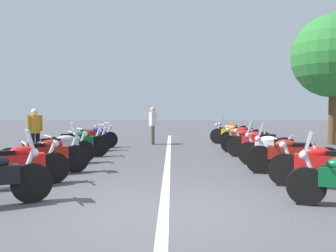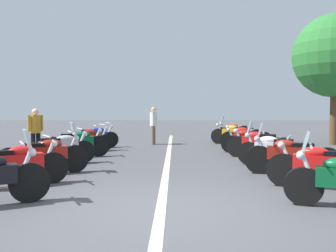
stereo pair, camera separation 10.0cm
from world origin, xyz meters
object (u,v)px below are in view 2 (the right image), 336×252
Objects in this scene: motorcycle_left_row_4 at (77,143)px; motorcycle_right_row_7 at (236,134)px; motorcycle_left_row_2 at (44,154)px; motorcycle_right_row_3 at (274,149)px; bystander_1 at (154,123)px; motorcycle_left_row_5 at (85,139)px; motorcycle_right_row_2 at (291,155)px; motorcycle_right_row_8 at (236,132)px; motorcycle_left_row_1 at (13,164)px; motorcycle_right_row_4 at (260,143)px; motorcycle_right_row_1 at (324,166)px; motorcycle_right_row_6 at (246,137)px; roadside_tree_0 at (335,56)px; motorcycle_left_row_6 at (94,137)px; motorcycle_right_row_5 at (249,140)px; motorcycle_left_row_3 at (59,148)px; bystander_0 at (35,129)px.

motorcycle_left_row_4 is 0.96× the size of motorcycle_right_row_7.
motorcycle_left_row_2 reaches higher than motorcycle_right_row_7.
motorcycle_left_row_2 is 5.90m from motorcycle_right_row_3.
motorcycle_left_row_5 is at bearing -128.46° from bystander_1.
motorcycle_right_row_2 is (-2.87, -5.84, 0.01)m from motorcycle_left_row_4.
motorcycle_left_row_5 is at bearing 50.46° from motorcycle_right_row_8.
motorcycle_left_row_1 is 7.20m from motorcycle_right_row_4.
bystander_1 reaches higher than motorcycle_left_row_4.
motorcycle_left_row_4 reaches higher than motorcycle_right_row_1.
motorcycle_right_row_8 is at bearing -66.81° from motorcycle_right_row_1.
motorcycle_left_row_4 is 1.25× the size of bystander_1.
bystander_1 is (4.05, -2.20, 0.47)m from motorcycle_left_row_4.
motorcycle_left_row_1 is 0.92× the size of motorcycle_right_row_7.
motorcycle_left_row_4 is 6.00m from motorcycle_right_row_3.
motorcycle_left_row_4 is at bearing -12.90° from motorcycle_right_row_1.
motorcycle_right_row_2 is 1.08× the size of motorcycle_right_row_6.
motorcycle_left_row_2 is 8.05m from motorcycle_right_row_6.
motorcycle_right_row_3 is at bearing -73.28° from motorcycle_right_row_2.
motorcycle_right_row_2 is 5.49m from motorcycle_right_row_6.
motorcycle_left_row_1 is 13.45m from roadside_tree_0.
motorcycle_right_row_3 reaches higher than motorcycle_left_row_5.
motorcycle_right_row_4 is at bearing -64.14° from motorcycle_right_row_1.
motorcycle_left_row_6 is 0.93× the size of motorcycle_right_row_5.
motorcycle_right_row_8 is at bearing 19.89° from motorcycle_left_row_3.
motorcycle_right_row_4 reaches higher than motorcycle_right_row_7.
roadside_tree_0 is at bearing 7.51° from motorcycle_left_row_1.
motorcycle_left_row_5 is 1.87m from bystander_0.
bystander_0 is at bearing 8.70° from motorcycle_right_row_3.
bystander_1 is (8.31, -2.28, 0.48)m from motorcycle_left_row_1.
motorcycle_left_row_3 is 0.92× the size of motorcycle_right_row_6.
motorcycle_left_row_2 reaches higher than motorcycle_right_row_4.
motorcycle_right_row_6 is at bearing 5.65° from motorcycle_left_row_3.
bystander_1 is 8.21m from roadside_tree_0.
roadside_tree_0 is (0.06, -7.71, 2.83)m from bystander_1.
motorcycle_left_row_1 is 1.00× the size of motorcycle_right_row_3.
motorcycle_left_row_1 is 0.35× the size of roadside_tree_0.
motorcycle_left_row_1 is at bearing 22.30° from motorcycle_right_row_1.
motorcycle_left_row_2 is (1.35, -0.12, 0.01)m from motorcycle_left_row_1.
roadside_tree_0 is (5.70, -4.12, 3.31)m from motorcycle_right_row_3.
motorcycle_right_row_6 is at bearing -122.07° from bystander_0.
motorcycle_right_row_8 is (2.77, -0.08, 0.01)m from motorcycle_right_row_6.
bystander_0 is at bearing 155.52° from motorcycle_left_row_4.
motorcycle_left_row_4 is 4.64m from bystander_1.
motorcycle_right_row_7 is at bearing 90.00° from roadside_tree_0.
motorcycle_left_row_3 is at bearing 37.43° from motorcycle_right_row_5.
motorcycle_right_row_6 is at bearing 110.27° from roadside_tree_0.
motorcycle_right_row_1 reaches higher than motorcycle_left_row_6.
motorcycle_right_row_3 reaches higher than motorcycle_right_row_4.
motorcycle_left_row_1 is 6.85m from motorcycle_left_row_6.
motorcycle_left_row_4 is 7.39m from motorcycle_right_row_1.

